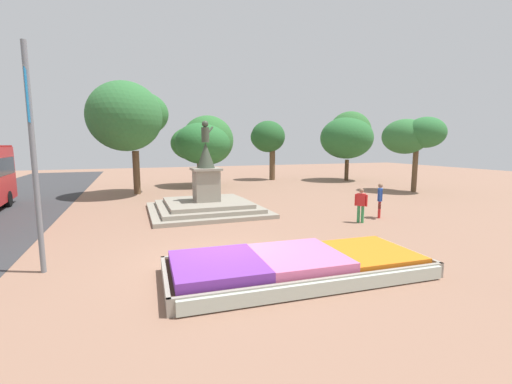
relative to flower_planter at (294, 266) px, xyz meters
name	(u,v)px	position (x,y,z in m)	size (l,w,h in m)	color
ground_plane	(224,264)	(-1.55, 1.55, -0.27)	(89.74, 89.74, 0.00)	#8C6651
flower_planter	(294,266)	(0.00, 0.00, 0.00)	(7.25, 3.23, 0.62)	#38281C
statue_monument	(207,200)	(-0.37, 9.52, 0.36)	(5.80, 5.80, 4.71)	gray
banner_pole	(33,156)	(-6.42, 2.57, 2.95)	(0.16, 0.61, 6.15)	slate
pedestrian_with_handbag	(380,199)	(7.12, 5.17, 0.67)	(0.54, 0.60, 1.68)	red
pedestrian_near_planter	(361,203)	(5.63, 4.64, 0.62)	(0.41, 0.46, 1.57)	#338C4C
park_tree_far_left	(267,137)	(8.80, 23.79, 3.95)	(3.40, 3.13, 5.83)	brown
park_tree_behind_statue	(129,117)	(-4.00, 17.31, 5.08)	(5.41, 5.97, 7.66)	brown
park_tree_far_right	(203,142)	(1.77, 20.84, 3.44)	(5.23, 5.02, 5.94)	brown
park_tree_street_side	(413,135)	(15.52, 11.94, 3.90)	(3.78, 4.24, 5.48)	brown
park_tree_mid_canopy	(348,136)	(15.98, 20.60, 4.09)	(5.20, 4.93, 6.71)	#4C3823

